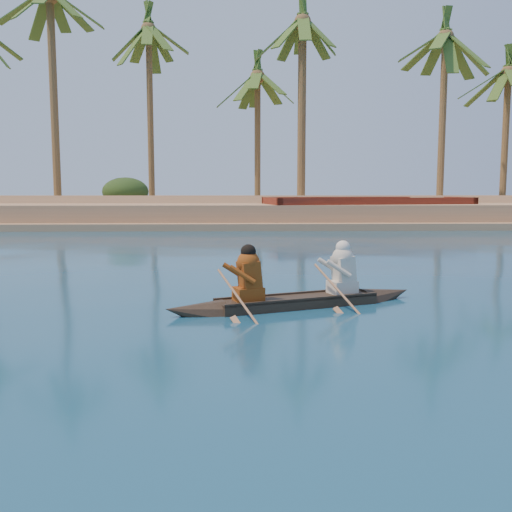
{
  "coord_description": "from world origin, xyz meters",
  "views": [
    {
      "loc": [
        -9.1,
        -7.37,
        2.16
      ],
      "look_at": [
        -8.71,
        4.25,
        0.8
      ],
      "focal_mm": 40.0,
      "sensor_mm": 36.0,
      "label": 1
    }
  ],
  "objects": [
    {
      "name": "palm_grove",
      "position": [
        0.0,
        35.0,
        8.0
      ],
      "size": [
        110.0,
        14.0,
        16.0
      ],
      "primitive_type": null,
      "color": "#35521D",
      "rests_on": "ground"
    },
    {
      "name": "sandy_embankment",
      "position": [
        0.0,
        46.89,
        0.53
      ],
      "size": [
        150.0,
        51.0,
        1.5
      ],
      "color": "tan",
      "rests_on": "ground"
    },
    {
      "name": "shrub_cluster",
      "position": [
        0.0,
        31.5,
        1.2
      ],
      "size": [
        100.0,
        6.0,
        2.4
      ],
      "primitive_type": null,
      "color": "#283E16",
      "rests_on": "ground"
    },
    {
      "name": "barge_mid",
      "position": [
        -1.41,
        26.03,
        0.69
      ],
      "size": [
        12.42,
        5.98,
        1.99
      ],
      "rotation": [
        0.0,
        0.0,
        0.17
      ],
      "color": "maroon",
      "rests_on": "ground"
    },
    {
      "name": "canoe",
      "position": [
        -8.0,
        2.96,
        0.26
      ],
      "size": [
        4.89,
        2.35,
        1.37
      ],
      "rotation": [
        0.0,
        0.0,
        0.36
      ],
      "color": "#32261B",
      "rests_on": "ground"
    }
  ]
}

